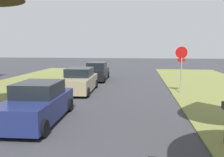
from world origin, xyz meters
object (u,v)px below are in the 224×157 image
object	(u,v)px
stop_sign_far	(181,59)
parked_sedan_black	(97,72)
parked_sedan_navy	(38,104)
parked_sedan_tan	(79,81)

from	to	relation	value
stop_sign_far	parked_sedan_black	bearing A→B (deg)	138.76
stop_sign_far	parked_sedan_navy	bearing A→B (deg)	-134.91
stop_sign_far	parked_sedan_tan	world-z (taller)	stop_sign_far
stop_sign_far	parked_sedan_black	distance (m)	8.70
parked_sedan_navy	stop_sign_far	bearing A→B (deg)	45.09
parked_sedan_navy	parked_sedan_tan	distance (m)	6.43
stop_sign_far	parked_sedan_tan	bearing A→B (deg)	-178.19
stop_sign_far	parked_sedan_tan	distance (m)	6.73
parked_sedan_black	parked_sedan_navy	bearing A→B (deg)	-90.78
parked_sedan_navy	parked_sedan_black	xyz separation A→B (m)	(0.17, 12.29, 0.00)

